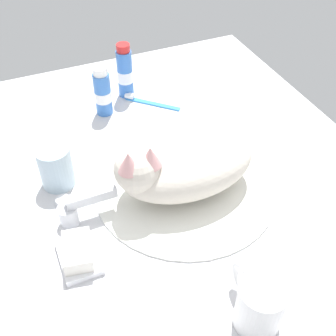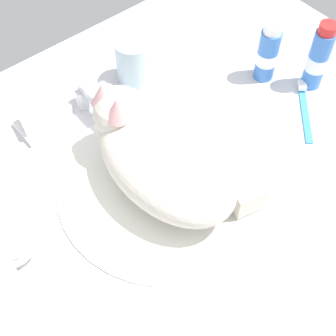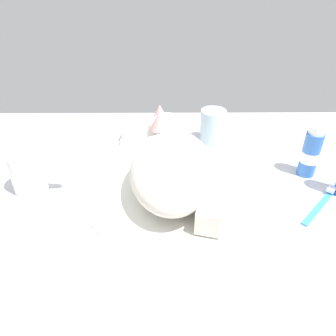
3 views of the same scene
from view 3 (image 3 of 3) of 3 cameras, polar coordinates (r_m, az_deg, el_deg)
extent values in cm
cube|color=silver|center=(70.43, 0.68, -5.49)|extent=(110.00, 82.50, 3.00)
cylinder|color=silver|center=(69.21, 0.69, -4.24)|extent=(35.99, 35.99, 0.91)
cylinder|color=silver|center=(88.07, 0.45, 5.97)|extent=(3.60, 3.60, 4.01)
cube|color=silver|center=(82.57, 0.50, 6.31)|extent=(2.00, 9.28, 2.00)
cylinder|color=silver|center=(88.65, -2.49, 5.32)|extent=(2.80, 2.80, 1.80)
cylinder|color=silver|center=(88.76, 3.37, 5.34)|extent=(2.80, 2.80, 1.80)
ellipsoid|color=beige|center=(65.70, 0.72, -0.13)|extent=(17.31, 26.98, 11.03)
sphere|color=beige|center=(72.78, -0.25, 6.27)|extent=(8.81, 8.81, 8.66)
ellipsoid|color=white|center=(72.04, -0.27, 4.46)|extent=(4.86, 5.71, 4.76)
cone|color=#DB9E9E|center=(69.43, -1.54, 8.22)|extent=(3.97, 3.97, 3.89)
cone|color=#DB9E9E|center=(72.97, -1.44, 9.54)|extent=(3.97, 3.97, 3.89)
cube|color=beige|center=(62.26, 7.72, -6.40)|extent=(7.53, 12.84, 4.60)
ellipsoid|color=white|center=(71.97, 7.09, -0.37)|extent=(3.70, 5.66, 4.14)
cylinder|color=white|center=(74.31, -23.15, -0.62)|extent=(7.08, 7.08, 8.84)
torus|color=white|center=(72.60, -19.70, -0.63)|extent=(5.95, 1.00, 5.95)
cylinder|color=silver|center=(87.37, 7.75, 7.19)|extent=(6.56, 6.56, 8.85)
cube|color=white|center=(89.44, -5.20, 5.27)|extent=(9.00, 6.40, 1.20)
cube|color=white|center=(88.52, -5.27, 6.39)|extent=(8.21, 5.98, 2.75)
cylinder|color=#3870C6|center=(79.26, 23.47, 2.20)|extent=(3.91, 3.91, 10.44)
cylinder|color=white|center=(79.51, 23.38, 1.88)|extent=(3.99, 3.99, 2.61)
cylinder|color=white|center=(76.53, 24.49, 6.10)|extent=(3.32, 3.32, 1.80)
cube|color=#388CD8|center=(72.47, 24.82, -6.01)|extent=(10.67, 11.21, 0.80)
cube|color=white|center=(76.90, 26.60, -3.33)|extent=(2.56, 2.59, 0.80)
camera|label=1|loc=(0.99, -43.31, 37.69)|focal=46.25mm
camera|label=2|loc=(0.40, -79.06, 47.68)|focal=50.73mm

